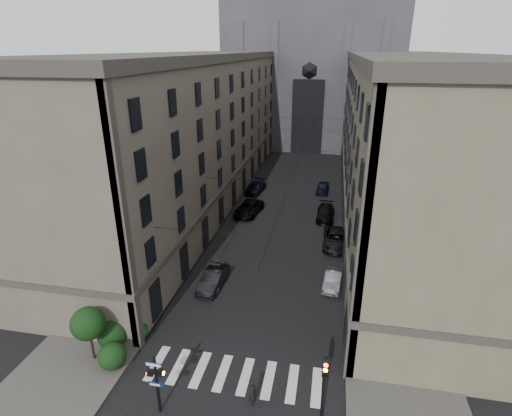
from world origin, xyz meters
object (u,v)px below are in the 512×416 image
Objects in this scene: car_left_midnear at (213,279)px; car_left_far at (256,187)px; pedestrian_signal_left at (156,380)px; car_right_near at (333,279)px; traffic_light_right at (324,386)px; car_right_midfar at (325,213)px; gothic_tower at (314,56)px; pedestrian at (253,393)px; car_left_midfar at (248,208)px; car_right_midnear at (336,239)px; car_right_far at (323,188)px; car_left_near at (212,275)px.

car_left_midnear is 0.93× the size of car_left_far.
pedestrian_signal_left is 0.99× the size of car_right_near.
traffic_light_right is 1.01× the size of car_right_midfar.
gothic_tower is 73.94m from pedestrian.
car_left_midfar reaches higher than car_left_far.
car_right_midnear reaches higher than car_right_midfar.
car_right_far is (4.20, -33.75, -17.08)m from gothic_tower.
pedestrian is (-2.55, -38.21, 0.17)m from car_right_far.
car_left_far is 12.89m from car_right_midfar.
pedestrian_signal_left is 13.70m from car_left_near.
gothic_tower is at bearing 96.82° from car_right_midnear.
pedestrian_signal_left reaches higher than car_right_near.
car_right_midnear is at bearing 47.34° from car_left_midnear.
pedestrian_signal_left is at bearing -92.55° from car_left_near.
car_left_near is at bearing 127.52° from traffic_light_right.
gothic_tower is 62.99m from car_left_midnear.
traffic_light_right is 1.29× the size of car_right_near.
pedestrian_signal_left is at bearing -177.36° from traffic_light_right.
car_right_midnear is (9.71, 22.89, -1.53)m from pedestrian_signal_left.
gothic_tower reaches higher than pedestrian_signal_left.
car_left_near reaches higher than car_right_near.
car_left_near is 13.56m from pedestrian.
car_right_midnear is (0.17, 7.75, 0.13)m from car_right_near.
car_right_far is (7.71, 39.71, -1.60)m from pedestrian_signal_left.
car_right_midnear reaches higher than car_right_far.
traffic_light_right is at bearing 2.64° from pedestrian_signal_left.
traffic_light_right reaches higher than car_right_far.
car_right_midnear reaches higher than car_left_far.
car_left_near is 14.18m from car_right_midnear.
pedestrian is at bearing -71.79° from car_left_far.
car_left_near reaches higher than car_left_far.
car_right_near is (9.54, 15.14, -1.66)m from pedestrian_signal_left.
car_right_near is at bearing -84.10° from gothic_tower.
car_right_far is at bearing -12.94° from pedestrian.
car_right_midnear is at bearing -21.14° from pedestrian.
pedestrian_signal_left is 2.26× the size of pedestrian.
car_left_midnear is 24.97m from car_left_far.
pedestrian_signal_left is at bearing -113.17° from car_right_midnear.
gothic_tower is at bearing 94.38° from traffic_light_right.
traffic_light_right is at bearing -62.75° from car_left_midfar.
car_right_midnear is (10.81, -6.72, 0.02)m from car_left_midfar.
car_right_midnear is at bearing 94.43° from car_right_near.
pedestrian reaches higher than car_right_far.
traffic_light_right is 1.15× the size of car_left_near.
car_left_midfar is at bearing 3.44° from pedestrian.
pedestrian is at bearing -91.35° from car_right_far.
traffic_light_right reaches higher than car_left_near.
car_right_midfar is (9.40, 16.49, -0.02)m from car_left_near.
car_left_midfar is at bearing 109.29° from traffic_light_right.
gothic_tower is 11.29× the size of car_right_midfar.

